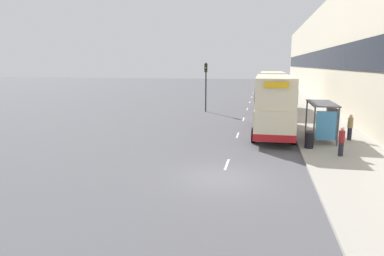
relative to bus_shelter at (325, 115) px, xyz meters
name	(u,v)px	position (x,y,z in m)	size (l,w,h in m)	color
ground_plane	(222,178)	(-5.77, -8.67, -1.88)	(220.00, 220.00, 0.00)	#515156
pavement	(295,99)	(0.73, 29.83, -1.81)	(5.00, 93.00, 0.14)	#A39E93
terrace_facade	(326,55)	(4.72, 29.83, 4.60)	(3.10, 93.00, 12.95)	beige
lane_mark_0	(227,164)	(-5.77, -6.49, -1.87)	(0.12, 2.00, 0.01)	silver
lane_mark_1	(238,135)	(-5.77, 1.16, -1.87)	(0.12, 2.00, 0.01)	silver
lane_mark_2	(243,119)	(-5.77, 8.80, -1.87)	(0.12, 2.00, 0.01)	silver
lane_mark_3	(247,109)	(-5.77, 16.45, -1.87)	(0.12, 2.00, 0.01)	silver
lane_mark_4	(250,102)	(-5.77, 24.09, -1.87)	(0.12, 2.00, 0.01)	silver
lane_mark_5	(252,97)	(-5.77, 31.74, -1.87)	(0.12, 2.00, 0.01)	silver
lane_mark_6	(253,93)	(-5.77, 39.38, -1.87)	(0.12, 2.00, 0.01)	silver
lane_mark_7	(254,90)	(-5.77, 47.03, -1.87)	(0.12, 2.00, 0.01)	silver
lane_mark_8	(255,88)	(-5.77, 54.68, -1.87)	(0.12, 2.00, 0.01)	silver
bus_shelter	(325,115)	(0.00, 0.00, 0.00)	(1.60, 4.20, 2.48)	#4C4C51
double_decker_bus_near	(273,104)	(-3.30, 2.10, 0.41)	(2.85, 10.08, 4.30)	beige
double_decker_bus_ahead	(272,90)	(-3.12, 15.52, 0.41)	(2.85, 10.19, 4.30)	beige
car_0	(268,84)	(-2.90, 55.96, -1.00)	(2.01, 4.48, 1.78)	silver
pedestrian_at_shelter	(341,141)	(0.26, -4.03, -0.90)	(0.32, 0.32, 1.63)	#23232D
pedestrian_1	(350,127)	(1.72, 0.43, -0.85)	(0.35, 0.35, 1.74)	#23232D
litter_bin	(309,139)	(-1.22, -2.46, -1.21)	(0.55, 0.55, 1.05)	black
traffic_light_far_kerb	(206,79)	(-10.17, 13.33, 1.68)	(0.30, 0.32, 5.32)	black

